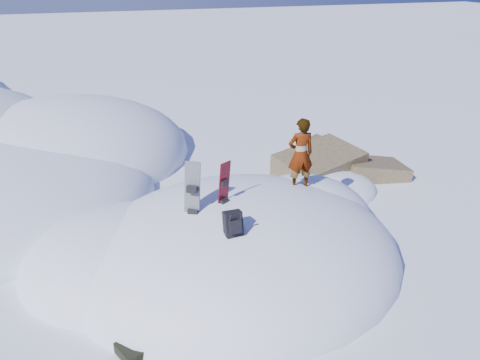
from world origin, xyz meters
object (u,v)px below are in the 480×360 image
object	(u,v)px
snowboard_dark	(192,203)
backpack	(233,224)
person	(301,154)
snowboard_red	(224,194)

from	to	relation	value
snowboard_dark	backpack	world-z (taller)	snowboard_dark
backpack	person	distance (m)	2.64
snowboard_dark	backpack	size ratio (longest dim) A/B	3.10
person	snowboard_red	bearing A→B (deg)	19.25
snowboard_red	snowboard_dark	bearing A→B (deg)	159.54
snowboard_red	person	size ratio (longest dim) A/B	0.88
snowboard_dark	person	bearing A→B (deg)	50.08
snowboard_red	person	world-z (taller)	person
snowboard_red	snowboard_dark	size ratio (longest dim) A/B	0.87
person	snowboard_dark	bearing A→B (deg)	17.35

